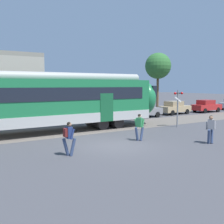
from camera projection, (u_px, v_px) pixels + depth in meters
ground_plane at (115, 146)px, 14.79m from camera, size 160.00×160.00×0.00m
pedestrian_navy at (69, 136)px, 12.57m from camera, size 0.64×0.53×1.67m
pedestrian_green at (139, 125)px, 16.01m from camera, size 0.71×0.53×1.67m
pedestrian_grey at (211, 127)px, 15.22m from camera, size 0.70×0.50×1.67m
parked_car_grey at (143, 110)px, 27.58m from camera, size 4.04×1.84×1.54m
parked_car_tan at (175, 108)px, 30.60m from camera, size 4.08×1.92×1.54m
parked_car_red at (206, 106)px, 32.97m from camera, size 4.00×1.76×1.54m
crossing_signal at (178, 102)px, 21.13m from camera, size 0.96×0.22×3.00m
street_tree_right at (158, 66)px, 34.92m from camera, size 3.46×3.46×7.68m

